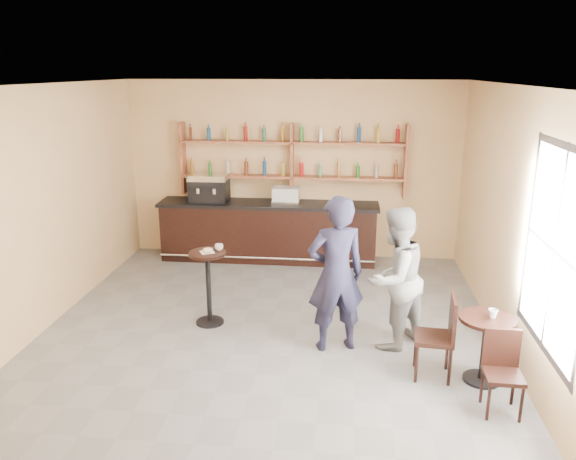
# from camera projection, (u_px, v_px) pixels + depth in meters

# --- Properties ---
(floor) EXTENTS (7.00, 7.00, 0.00)m
(floor) POSITION_uv_depth(u_px,v_px,m) (266.00, 338.00, 7.31)
(floor) COLOR slate
(floor) RESTS_ON ground
(ceiling) EXTENTS (7.00, 7.00, 0.00)m
(ceiling) POSITION_uv_depth(u_px,v_px,m) (263.00, 85.00, 6.42)
(ceiling) COLOR white
(ceiling) RESTS_ON wall_back
(wall_back) EXTENTS (7.00, 0.00, 7.00)m
(wall_back) POSITION_uv_depth(u_px,v_px,m) (293.00, 170.00, 10.21)
(wall_back) COLOR #E7BB83
(wall_back) RESTS_ON floor
(wall_front) EXTENTS (7.00, 0.00, 7.00)m
(wall_front) POSITION_uv_depth(u_px,v_px,m) (184.00, 365.00, 3.52)
(wall_front) COLOR #E7BB83
(wall_front) RESTS_ON floor
(wall_left) EXTENTS (0.00, 7.00, 7.00)m
(wall_left) POSITION_uv_depth(u_px,v_px,m) (33.00, 214.00, 7.17)
(wall_left) COLOR #E7BB83
(wall_left) RESTS_ON floor
(wall_right) EXTENTS (0.00, 7.00, 7.00)m
(wall_right) POSITION_uv_depth(u_px,v_px,m) (518.00, 227.00, 6.56)
(wall_right) COLOR #E7BB83
(wall_right) RESTS_ON floor
(window_pane) EXTENTS (0.00, 2.00, 2.00)m
(window_pane) POSITION_uv_depth(u_px,v_px,m) (555.00, 251.00, 5.38)
(window_pane) COLOR white
(window_pane) RESTS_ON wall_right
(window_frame) EXTENTS (0.04, 1.70, 2.10)m
(window_frame) POSITION_uv_depth(u_px,v_px,m) (554.00, 251.00, 5.39)
(window_frame) COLOR black
(window_frame) RESTS_ON wall_right
(shelf_unit) EXTENTS (4.00, 0.26, 1.40)m
(shelf_unit) POSITION_uv_depth(u_px,v_px,m) (292.00, 160.00, 10.02)
(shelf_unit) COLOR brown
(shelf_unit) RESTS_ON wall_back
(liquor_bottles) EXTENTS (3.68, 0.10, 1.00)m
(liquor_bottles) POSITION_uv_depth(u_px,v_px,m) (292.00, 150.00, 9.98)
(liquor_bottles) COLOR #8C5919
(liquor_bottles) RESTS_ON shelf_unit
(bar_counter) EXTENTS (3.94, 0.77, 1.07)m
(bar_counter) POSITION_uv_depth(u_px,v_px,m) (269.00, 231.00, 10.21)
(bar_counter) COLOR black
(bar_counter) RESTS_ON floor
(espresso_machine) EXTENTS (0.69, 0.45, 0.49)m
(espresso_machine) POSITION_uv_depth(u_px,v_px,m) (209.00, 188.00, 10.10)
(espresso_machine) COLOR black
(espresso_machine) RESTS_ON bar_counter
(pastry_case) EXTENTS (0.50, 0.41, 0.29)m
(pastry_case) POSITION_uv_depth(u_px,v_px,m) (286.00, 195.00, 9.99)
(pastry_case) COLOR silver
(pastry_case) RESTS_ON bar_counter
(pedestal_table) EXTENTS (0.57, 0.57, 1.03)m
(pedestal_table) POSITION_uv_depth(u_px,v_px,m) (209.00, 288.00, 7.62)
(pedestal_table) COLOR black
(pedestal_table) RESTS_ON floor
(napkin) EXTENTS (0.23, 0.23, 0.00)m
(napkin) POSITION_uv_depth(u_px,v_px,m) (207.00, 252.00, 7.47)
(napkin) COLOR white
(napkin) RESTS_ON pedestal_table
(donut) EXTENTS (0.14, 0.14, 0.05)m
(donut) POSITION_uv_depth(u_px,v_px,m) (208.00, 250.00, 7.46)
(donut) COLOR #D7804F
(donut) RESTS_ON napkin
(cup_pedestal) EXTENTS (0.13, 0.13, 0.09)m
(cup_pedestal) POSITION_uv_depth(u_px,v_px,m) (219.00, 247.00, 7.54)
(cup_pedestal) COLOR white
(cup_pedestal) RESTS_ON pedestal_table
(man_main) EXTENTS (0.82, 0.66, 1.96)m
(man_main) POSITION_uv_depth(u_px,v_px,m) (336.00, 274.00, 6.81)
(man_main) COLOR black
(man_main) RESTS_ON floor
(cafe_table) EXTENTS (0.67, 0.67, 0.78)m
(cafe_table) POSITION_uv_depth(u_px,v_px,m) (484.00, 349.00, 6.22)
(cafe_table) COLOR black
(cafe_table) RESTS_ON floor
(cup_cafe) EXTENTS (0.11, 0.11, 0.10)m
(cup_cafe) POSITION_uv_depth(u_px,v_px,m) (493.00, 314.00, 6.10)
(cup_cafe) COLOR white
(cup_cafe) RESTS_ON cafe_table
(chair_west) EXTENTS (0.45, 0.45, 0.97)m
(chair_west) POSITION_uv_depth(u_px,v_px,m) (434.00, 337.00, 6.30)
(chair_west) COLOR black
(chair_west) RESTS_ON floor
(chair_south) EXTENTS (0.37, 0.37, 0.85)m
(chair_south) POSITION_uv_depth(u_px,v_px,m) (503.00, 375.00, 5.63)
(chair_south) COLOR black
(chair_south) RESTS_ON floor
(patron_second) EXTENTS (1.10, 1.10, 1.80)m
(patron_second) POSITION_uv_depth(u_px,v_px,m) (395.00, 278.00, 6.91)
(patron_second) COLOR gray
(patron_second) RESTS_ON floor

